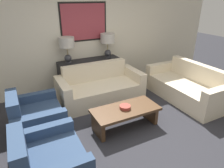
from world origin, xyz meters
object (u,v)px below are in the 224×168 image
couch_by_back_wall (100,89)px  decorative_bowl (125,107)px  coffee_table (125,113)px  armchair_near_camera (49,164)px  table_lamp_left (67,45)px  console_table (90,75)px  couch_by_side (186,87)px  table_lamp_right (108,41)px  armchair_near_back_wall (36,119)px

couch_by_back_wall → decorative_bowl: 1.20m
couch_by_back_wall → coffee_table: size_ratio=1.56×
armchair_near_camera → table_lamp_left: bearing=67.8°
console_table → coffee_table: (-0.02, -1.86, -0.12)m
couch_by_side → armchair_near_camera: (-3.38, -0.91, -0.01)m
table_lamp_right → decorative_bowl: bearing=-106.7°
couch_by_back_wall → armchair_near_back_wall: bearing=-158.1°
couch_by_back_wall → coffee_table: 1.20m
couch_by_side → armchair_near_back_wall: 3.38m
console_table → table_lamp_left: table_lamp_left is taller
table_lamp_left → couch_by_back_wall: bearing=-51.5°
coffee_table → couch_by_side: bearing=9.9°
table_lamp_right → armchair_near_camera: table_lamp_right is taller
table_lamp_right → armchair_near_back_wall: 2.61m
decorative_bowl → table_lamp_right: bearing=73.3°
table_lamp_left → couch_by_side: 2.99m
console_table → armchair_near_back_wall: bearing=-140.1°
couch_by_side → couch_by_back_wall: bearing=154.7°
table_lamp_right → armchair_near_back_wall: table_lamp_right is taller
table_lamp_left → table_lamp_right: size_ratio=1.00×
table_lamp_right → armchair_near_camera: bearing=-130.0°
table_lamp_left → coffee_table: bearing=-74.8°
decorative_bowl → armchair_near_back_wall: (-1.50, 0.58, -0.14)m
coffee_table → armchair_near_camera: (-1.51, -0.58, -0.01)m
armchair_near_camera → table_lamp_right: bearing=50.0°
table_lamp_right → coffee_table: table_lamp_right is taller
table_lamp_right → couch_by_side: 2.24m
couch_by_side → armchair_near_back_wall: couch_by_side is taller
coffee_table → console_table: bearing=89.3°
decorative_bowl → armchair_near_back_wall: armchair_near_back_wall is taller
table_lamp_left → couch_by_back_wall: 1.28m
table_lamp_right → coffee_table: 2.17m
table_lamp_right → armchair_near_back_wall: bearing=-148.1°
table_lamp_left → decorative_bowl: bearing=-75.0°
table_lamp_right → armchair_near_back_wall: (-2.06, -1.28, -0.97)m
couch_by_back_wall → decorative_bowl: bearing=-91.4°
console_table → armchair_near_back_wall: 2.00m
couch_by_back_wall → coffee_table: bearing=-91.1°
table_lamp_right → couch_by_back_wall: bearing=-128.5°
couch_by_back_wall → console_table: bearing=90.0°
table_lamp_right → couch_by_back_wall: size_ratio=0.31×
couch_by_side → table_lamp_left: bearing=147.1°
decorative_bowl → armchair_near_camera: size_ratio=0.21×
table_lamp_left → coffee_table: size_ratio=0.49×
table_lamp_right → armchair_near_camera: (-2.06, -2.45, -0.97)m
coffee_table → armchair_near_back_wall: armchair_near_back_wall is taller
couch_by_side → decorative_bowl: bearing=-170.3°
couch_by_side → decorative_bowl: (-1.88, -0.32, 0.13)m
couch_by_side → table_lamp_right: bearing=130.6°
table_lamp_left → couch_by_back_wall: table_lamp_left is taller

